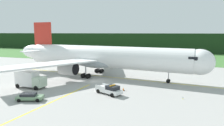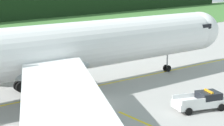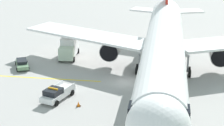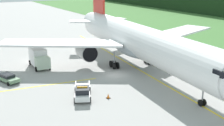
{
  "view_description": "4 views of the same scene",
  "coord_description": "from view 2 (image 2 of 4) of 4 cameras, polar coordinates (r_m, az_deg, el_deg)",
  "views": [
    {
      "loc": [
        18.1,
        -43.69,
        11.58
      ],
      "look_at": [
        1.82,
        6.62,
        3.49
      ],
      "focal_mm": 32.31,
      "sensor_mm": 36.0,
      "label": 1
    },
    {
      "loc": [
        -25.23,
        -28.74,
        13.02
      ],
      "look_at": [
        2.22,
        -0.2,
        4.04
      ],
      "focal_mm": 60.72,
      "sensor_mm": 36.0,
      "label": 2
    },
    {
      "loc": [
        52.32,
        -0.15,
        21.35
      ],
      "look_at": [
        1.5,
        -1.94,
        3.43
      ],
      "focal_mm": 62.56,
      "sensor_mm": 36.0,
      "label": 3
    },
    {
      "loc": [
        42.1,
        -24.72,
        16.28
      ],
      "look_at": [
        2.12,
        -1.79,
        2.93
      ],
      "focal_mm": 48.49,
      "sensor_mm": 36.0,
      "label": 4
    }
  ],
  "objects": [
    {
      "name": "ops_pickup_truck",
      "position": [
        39.2,
        13.36,
        -5.59
      ],
      "size": [
        5.76,
        4.1,
        1.94
      ],
      "color": "white",
      "rests_on": "ground"
    },
    {
      "name": "ground",
      "position": [
        40.39,
        -2.48,
        -6.04
      ],
      "size": [
        320.0,
        320.0,
        0.0
      ],
      "primitive_type": "plane",
      "color": "#9F9D9A"
    },
    {
      "name": "apron_cone",
      "position": [
        42.46,
        11.3,
        -4.87
      ],
      "size": [
        0.54,
        0.54,
        0.68
      ],
      "color": "black",
      "rests_on": "ground"
    },
    {
      "name": "airliner",
      "position": [
        42.71,
        -8.08,
        1.93
      ],
      "size": [
        54.64,
        47.17,
        14.48
      ],
      "color": "white",
      "rests_on": "ground"
    },
    {
      "name": "taxiway_centerline_main",
      "position": [
        44.24,
        -7.15,
        -4.44
      ],
      "size": [
        70.12,
        8.14,
        0.01
      ],
      "primitive_type": "cube",
      "rotation": [
        0.0,
        0.0,
        -0.11
      ],
      "color": "yellow",
      "rests_on": "ground"
    }
  ]
}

